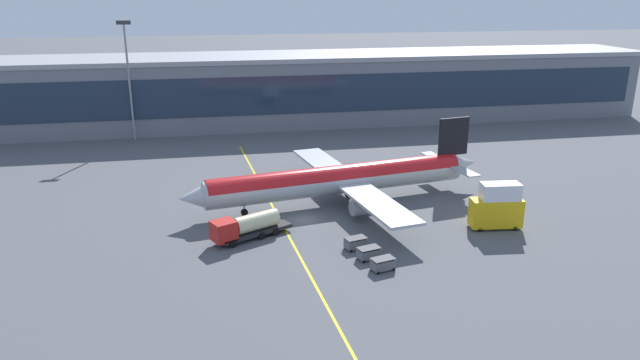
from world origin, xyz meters
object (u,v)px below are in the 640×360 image
object	(u,v)px
main_airliner	(340,179)
fuel_tanker	(246,227)
catering_lift	(497,207)
baggage_cart_1	(369,253)
baggage_cart_2	(356,243)
baggage_cart_0	(383,264)

from	to	relation	value
main_airliner	fuel_tanker	world-z (taller)	main_airliner
catering_lift	baggage_cart_1	bearing A→B (deg)	-162.79
catering_lift	fuel_tanker	bearing A→B (deg)	175.52
main_airliner	baggage_cart_2	size ratio (longest dim) A/B	16.00
fuel_tanker	baggage_cart_1	distance (m)	16.28
baggage_cart_2	baggage_cart_1	bearing A→B (deg)	-75.35
main_airliner	baggage_cart_0	bearing A→B (deg)	-90.19
baggage_cart_0	baggage_cart_1	bearing A→B (deg)	104.65
baggage_cart_1	fuel_tanker	bearing A→B (deg)	148.19
fuel_tanker	baggage_cart_2	xyz separation A→B (m)	(13.00, -5.47, -0.96)
fuel_tanker	baggage_cart_0	bearing A→B (deg)	-38.58
main_airliner	baggage_cart_1	size ratio (longest dim) A/B	16.00
baggage_cart_1	baggage_cart_0	bearing A→B (deg)	-75.35
main_airliner	baggage_cart_0	world-z (taller)	main_airliner
baggage_cart_0	baggage_cart_2	bearing A→B (deg)	104.65
main_airliner	baggage_cart_1	world-z (taller)	main_airliner
main_airliner	catering_lift	world-z (taller)	main_airliner
baggage_cart_1	baggage_cart_2	bearing A→B (deg)	104.65
baggage_cart_0	baggage_cart_2	size ratio (longest dim) A/B	1.00
baggage_cart_1	baggage_cart_2	distance (m)	3.20
catering_lift	baggage_cart_2	distance (m)	20.42
catering_lift	baggage_cart_1	xyz separation A→B (m)	(-19.28, -5.97, -2.28)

